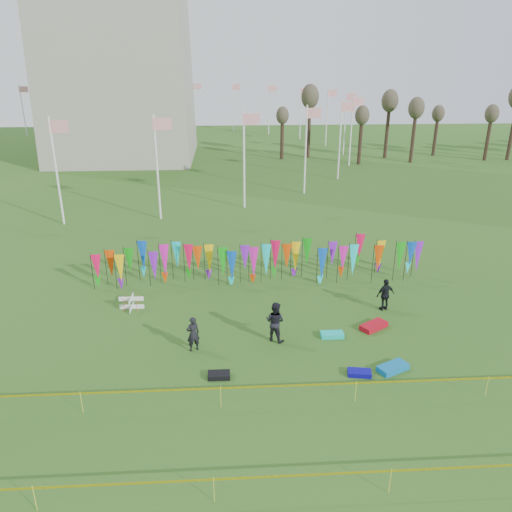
{
  "coord_description": "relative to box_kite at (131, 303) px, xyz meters",
  "views": [
    {
      "loc": [
        -1.54,
        -17.27,
        11.8
      ],
      "look_at": [
        -0.11,
        6.0,
        2.56
      ],
      "focal_mm": 35.0,
      "sensor_mm": 36.0,
      "label": 1
    }
  ],
  "objects": [
    {
      "name": "kite_bag_turquoise",
      "position": [
        9.56,
        -3.3,
        -0.25
      ],
      "size": [
        1.03,
        0.52,
        0.21
      ],
      "primitive_type": "cube",
      "rotation": [
        0.0,
        0.0,
        -0.0
      ],
      "color": "#0ED4C4",
      "rests_on": "ground"
    },
    {
      "name": "person_left",
      "position": [
        3.34,
        -4.04,
        0.45
      ],
      "size": [
        0.71,
        0.63,
        1.61
      ],
      "primitive_type": "imported",
      "rotation": [
        0.0,
        0.0,
        3.55
      ],
      "color": "black",
      "rests_on": "ground"
    },
    {
      "name": "ground",
      "position": [
        6.43,
        -5.55,
        -0.35
      ],
      "size": [
        160.0,
        160.0,
        0.0
      ],
      "primitive_type": "plane",
      "color": "#295317",
      "rests_on": "ground"
    },
    {
      "name": "caution_tape_far",
      "position": [
        6.21,
        -12.09,
        0.43
      ],
      "size": [
        26.0,
        0.02,
        0.9
      ],
      "color": "#E1DF04",
      "rests_on": "ground"
    },
    {
      "name": "box_kite",
      "position": [
        0.0,
        0.0,
        0.0
      ],
      "size": [
        0.64,
        0.64,
        0.71
      ],
      "rotation": [
        0.0,
        0.0,
        -0.02
      ],
      "color": "red",
      "rests_on": "ground"
    },
    {
      "name": "kite_bag_blue",
      "position": [
        10.06,
        -6.29,
        -0.26
      ],
      "size": [
        1.0,
        0.64,
        0.19
      ],
      "primitive_type": "cube",
      "rotation": [
        0.0,
        0.0,
        -0.18
      ],
      "color": "#0D0993",
      "rests_on": "ground"
    },
    {
      "name": "kite_bag_red",
      "position": [
        11.68,
        -2.66,
        -0.23
      ],
      "size": [
        1.47,
        1.25,
        0.25
      ],
      "primitive_type": "cube",
      "rotation": [
        0.0,
        0.0,
        0.57
      ],
      "color": "#B90C1B",
      "rests_on": "ground"
    },
    {
      "name": "tree_line",
      "position": [
        38.43,
        38.45,
        5.82
      ],
      "size": [
        53.92,
        1.92,
        7.84
      ],
      "color": "#3A271D",
      "rests_on": "ground"
    },
    {
      "name": "kite_bag_black",
      "position": [
        4.44,
        -6.11,
        -0.25
      ],
      "size": [
        0.88,
        0.51,
        0.2
      ],
      "primitive_type": "cube",
      "rotation": [
        0.0,
        0.0,
        -0.0
      ],
      "color": "black",
      "rests_on": "ground"
    },
    {
      "name": "caution_tape_near",
      "position": [
        6.21,
        -7.93,
        0.43
      ],
      "size": [
        26.0,
        0.02,
        0.9
      ],
      "color": "#E1DF04",
      "rests_on": "ground"
    },
    {
      "name": "person_right",
      "position": [
        12.72,
        -0.84,
        0.48
      ],
      "size": [
        1.1,
        0.81,
        1.67
      ],
      "primitive_type": "imported",
      "rotation": [
        0.0,
        0.0,
        3.42
      ],
      "color": "black",
      "rests_on": "ground"
    },
    {
      "name": "flagpole_ring",
      "position": [
        -7.57,
        42.45,
        3.65
      ],
      "size": [
        57.4,
        56.16,
        8.0
      ],
      "color": "white",
      "rests_on": "ground"
    },
    {
      "name": "banner_row",
      "position": [
        6.71,
        3.19,
        1.01
      ],
      "size": [
        18.64,
        0.64,
        2.24
      ],
      "color": "black",
      "rests_on": "ground"
    },
    {
      "name": "kite_bag_teal",
      "position": [
        11.49,
        -6.06,
        -0.23
      ],
      "size": [
        1.41,
        1.11,
        0.24
      ],
      "primitive_type": "cube",
      "rotation": [
        0.0,
        0.0,
        0.46
      ],
      "color": "#0D70B7",
      "rests_on": "ground"
    },
    {
      "name": "person_mid",
      "position": [
        6.93,
        -3.41,
        0.58
      ],
      "size": [
        1.07,
        0.96,
        1.87
      ],
      "primitive_type": "imported",
      "rotation": [
        0.0,
        0.0,
        2.57
      ],
      "color": "black",
      "rests_on": "ground"
    }
  ]
}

